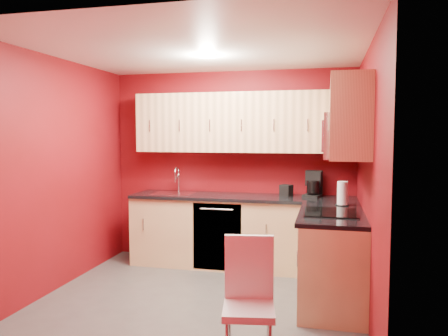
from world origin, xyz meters
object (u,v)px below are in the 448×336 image
at_px(napkin_holder, 286,190).
at_px(paper_towel, 342,193).
at_px(microwave, 345,136).
at_px(sink, 174,191).
at_px(coffee_maker, 312,184).
at_px(dining_chair, 249,303).

xyz_separation_m(napkin_holder, paper_towel, (0.66, -0.58, 0.06)).
height_order(microwave, paper_towel, microwave).
xyz_separation_m(sink, coffee_maker, (1.76, 0.08, 0.13)).
bearing_deg(sink, dining_chair, -58.74).
bearing_deg(paper_towel, napkin_holder, 138.51).
bearing_deg(dining_chair, paper_towel, 59.29).
height_order(microwave, coffee_maker, microwave).
xyz_separation_m(microwave, napkin_holder, (-0.65, 1.09, -0.68)).
bearing_deg(napkin_holder, microwave, -59.09).
bearing_deg(sink, paper_towel, -13.36).
distance_m(microwave, paper_towel, 0.80).
xyz_separation_m(napkin_holder, dining_chair, (-0.04, -2.39, -0.52)).
xyz_separation_m(coffee_maker, paper_towel, (0.34, -0.58, -0.03)).
xyz_separation_m(sink, paper_towel, (2.10, -0.50, 0.10)).
relative_size(microwave, coffee_maker, 2.37).
relative_size(microwave, napkin_holder, 5.38).
bearing_deg(napkin_holder, paper_towel, -41.49).
height_order(microwave, napkin_holder, microwave).
relative_size(microwave, paper_towel, 2.93).
xyz_separation_m(sink, napkin_holder, (1.44, 0.08, 0.04)).
bearing_deg(dining_chair, sink, 111.74).
relative_size(paper_towel, dining_chair, 0.28).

